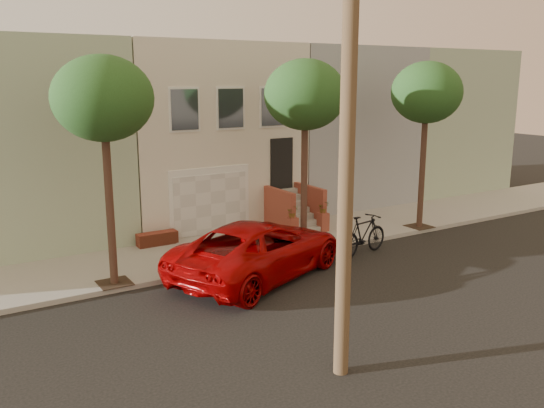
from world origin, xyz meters
TOP-DOWN VIEW (x-y plane):
  - ground at (0.00, 0.00)m, footprint 90.00×90.00m
  - sidewalk at (0.00, 5.35)m, footprint 40.00×3.70m
  - house_row at (0.00, 11.19)m, footprint 33.10×11.70m
  - tree_left at (-5.50, 3.90)m, footprint 2.70×2.57m
  - tree_mid at (1.00, 3.90)m, footprint 2.70×2.57m
  - tree_right at (6.50, 3.90)m, footprint 2.70×2.57m
  - pickup_truck at (-1.50, 2.62)m, footprint 6.69×4.92m
  - motorcycle at (2.56, 2.63)m, footprint 2.36×1.05m

SIDE VIEW (x-z plane):
  - ground at x=0.00m, z-range 0.00..0.00m
  - sidewalk at x=0.00m, z-range 0.00..0.15m
  - motorcycle at x=2.56m, z-range 0.00..1.37m
  - pickup_truck at x=-1.50m, z-range 0.00..1.69m
  - house_row at x=0.00m, z-range 0.14..7.14m
  - tree_left at x=-5.50m, z-range 2.11..8.41m
  - tree_mid at x=1.00m, z-range 2.11..8.41m
  - tree_right at x=6.50m, z-range 2.11..8.41m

